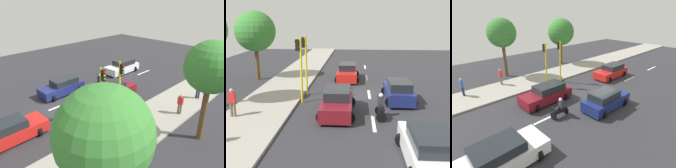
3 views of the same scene
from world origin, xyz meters
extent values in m
cube|color=#2D2D33|center=(0.00, 0.00, -0.05)|extent=(40.00, 60.00, 0.10)
cube|color=#9E998E|center=(7.00, 0.00, 0.07)|extent=(4.00, 60.00, 0.15)
cube|color=white|center=(0.00, -12.00, 0.01)|extent=(0.20, 2.40, 0.01)
cube|color=white|center=(0.00, -6.00, 0.01)|extent=(0.20, 2.40, 0.01)
cube|color=white|center=(0.00, 0.00, 0.01)|extent=(0.20, 2.40, 0.01)
cube|color=white|center=(0.00, 6.00, 0.01)|extent=(0.20, 2.40, 0.01)
cube|color=navy|center=(-1.97, 1.49, 0.56)|extent=(1.74, 4.31, 0.80)
cube|color=#1E2328|center=(-1.97, 1.83, 1.24)|extent=(1.46, 2.41, 0.56)
cylinder|color=black|center=(-1.22, 0.06, 0.32)|extent=(0.64, 0.22, 0.64)
cylinder|color=black|center=(-2.73, 0.06, 0.32)|extent=(0.64, 0.22, 0.64)
cylinder|color=black|center=(-1.22, 2.91, 0.32)|extent=(0.64, 0.22, 0.64)
cylinder|color=black|center=(-2.73, 2.91, 0.32)|extent=(0.64, 0.22, 0.64)
cube|color=red|center=(1.86, -4.92, 0.56)|extent=(1.78, 4.52, 0.80)
cube|color=#1E2328|center=(1.86, -5.28, 1.24)|extent=(1.50, 2.53, 0.56)
cylinder|color=black|center=(1.08, -3.43, 0.32)|extent=(0.64, 0.22, 0.64)
cylinder|color=black|center=(2.64, -3.43, 0.32)|extent=(0.64, 0.22, 0.64)
cylinder|color=black|center=(1.08, -6.41, 0.32)|extent=(0.64, 0.22, 0.64)
cylinder|color=black|center=(2.64, -6.41, 0.32)|extent=(0.64, 0.22, 0.64)
cube|color=white|center=(-1.97, 10.16, 0.56)|extent=(1.91, 4.38, 0.80)
cube|color=#1E2328|center=(-1.97, 10.51, 1.24)|extent=(1.61, 2.45, 0.56)
cylinder|color=black|center=(-1.13, 8.72, 0.32)|extent=(0.64, 0.22, 0.64)
cylinder|color=black|center=(-2.82, 8.72, 0.32)|extent=(0.64, 0.22, 0.64)
cube|color=maroon|center=(2.15, 4.49, 0.56)|extent=(1.81, 4.55, 0.80)
cube|color=#1E2328|center=(2.15, 4.13, 1.24)|extent=(1.52, 2.55, 0.56)
cylinder|color=black|center=(1.36, 5.99, 0.32)|extent=(0.64, 0.22, 0.64)
cylinder|color=black|center=(2.94, 5.99, 0.32)|extent=(0.64, 0.22, 0.64)
cylinder|color=black|center=(1.36, 2.99, 0.32)|extent=(0.64, 0.22, 0.64)
cylinder|color=black|center=(2.94, 2.99, 0.32)|extent=(0.64, 0.22, 0.64)
cylinder|color=black|center=(-0.44, 5.78, 0.30)|extent=(0.60, 0.10, 0.60)
cylinder|color=black|center=(-0.44, 4.58, 0.30)|extent=(0.60, 0.10, 0.60)
cube|color=black|center=(-0.44, 5.13, 0.55)|extent=(0.28, 1.10, 0.36)
sphere|color=black|center=(-0.44, 5.33, 0.73)|extent=(0.32, 0.32, 0.32)
cylinder|color=black|center=(-0.44, 5.68, 0.90)|extent=(0.55, 0.04, 0.04)
cube|color=#333338|center=(-0.44, 5.03, 1.00)|extent=(0.36, 0.24, 0.60)
sphere|color=silver|center=(-0.44, 5.08, 1.40)|extent=(0.26, 0.26, 0.26)
cylinder|color=#72604C|center=(8.06, 5.79, 0.57)|extent=(0.16, 0.16, 0.85)
cylinder|color=#72604C|center=(8.26, 5.79, 0.57)|extent=(0.16, 0.16, 0.85)
cube|color=red|center=(8.16, 5.79, 1.30)|extent=(0.40, 0.24, 0.60)
sphere|color=tan|center=(8.16, 5.79, 1.73)|extent=(0.22, 0.22, 0.22)
cylinder|color=yellow|center=(4.75, 2.40, 2.25)|extent=(0.14, 0.14, 4.50)
cube|color=black|center=(4.97, 2.40, 4.00)|extent=(0.24, 0.24, 0.76)
sphere|color=red|center=(5.09, 2.40, 4.24)|extent=(0.16, 0.16, 0.16)
sphere|color=#F2A50C|center=(5.09, 2.40, 4.00)|extent=(0.16, 0.16, 0.16)
sphere|color=green|center=(5.09, 2.40, 3.76)|extent=(0.16, 0.16, 0.16)
cylinder|color=yellow|center=(4.75, 0.52, 2.25)|extent=(0.14, 0.14, 4.50)
cube|color=black|center=(4.97, 0.52, 4.00)|extent=(0.24, 0.24, 0.76)
sphere|color=red|center=(5.09, 0.52, 4.24)|extent=(0.16, 0.16, 0.16)
sphere|color=#F2A50C|center=(5.09, 0.52, 4.00)|extent=(0.16, 0.16, 0.16)
sphere|color=green|center=(5.09, 0.52, 3.76)|extent=(0.16, 0.16, 0.16)
cylinder|color=brown|center=(10.37, -4.57, 1.63)|extent=(0.36, 0.36, 3.25)
sphere|color=#387F33|center=(10.37, -4.57, 4.55)|extent=(3.71, 3.71, 3.71)
camera|label=1|loc=(15.12, -9.02, 9.21)|focal=35.39mm
camera|label=2|loc=(1.02, 20.56, 5.82)|focal=44.15mm
camera|label=3|loc=(-9.06, 12.63, 7.42)|focal=28.49mm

